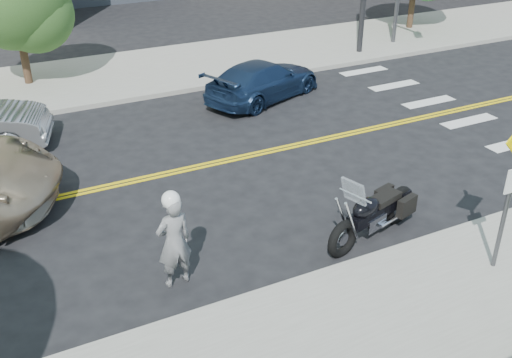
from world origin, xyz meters
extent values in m
plane|color=black|center=(0.00, 0.00, 0.00)|extent=(120.00, 120.00, 0.00)
cube|color=#9E9B91|center=(0.00, 7.50, 0.07)|extent=(60.00, 5.00, 0.15)
cylinder|color=#4C4C51|center=(4.20, -6.30, 1.65)|extent=(0.08, 0.08, 3.00)
imported|color=#9A9B9E|center=(-1.00, -4.03, 0.87)|extent=(0.67, 0.48, 1.74)
sphere|color=white|center=(-1.00, -4.03, 1.69)|extent=(0.31, 0.31, 0.31)
imported|color=navy|center=(4.57, 3.46, 0.60)|extent=(4.46, 3.11, 1.20)
cylinder|color=#382619|center=(-1.78, 7.87, 1.93)|extent=(0.25, 0.25, 3.87)
camera|label=1|loc=(-3.56, -12.21, 6.61)|focal=42.00mm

